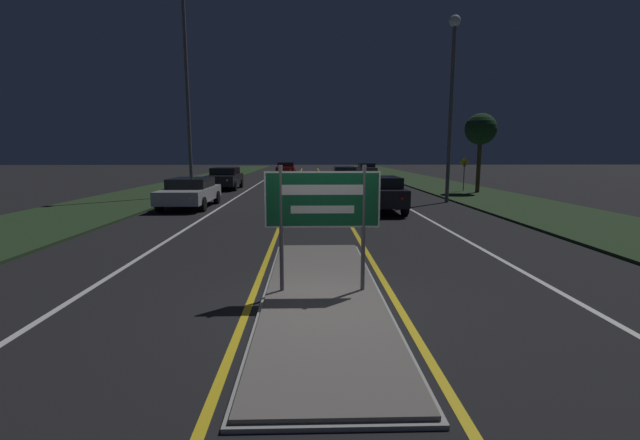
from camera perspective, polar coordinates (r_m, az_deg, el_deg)
ground_plane at (r=7.01m, az=0.46°, el=-11.40°), size 160.00×160.00×0.00m
median_island at (r=7.49m, az=0.32°, el=-9.72°), size 2.03×7.33×0.10m
verge_left at (r=28.24m, az=-20.75°, el=3.53°), size 5.00×100.00×0.08m
verge_right at (r=28.40m, az=18.53°, el=3.67°), size 5.00×100.00×0.08m
centre_line_yellow_left at (r=31.68m, az=-3.32°, el=4.56°), size 0.12×70.00×0.01m
centre_line_yellow_right at (r=31.69m, az=1.04°, el=4.58°), size 0.12×70.00×0.01m
lane_line_white_left at (r=31.91m, az=-8.72°, el=4.50°), size 0.12×70.00×0.01m
lane_line_white_right at (r=31.97m, az=6.44°, el=4.56°), size 0.12×70.00×0.01m
edge_line_white_left at (r=32.42m, az=-14.01°, el=4.41°), size 0.10×70.00×0.01m
edge_line_white_right at (r=32.52m, az=11.69°, el=4.50°), size 0.10×70.00×0.01m
highway_sign at (r=7.14m, az=0.33°, el=2.03°), size 1.93×0.07×2.14m
streetlight_left_near at (r=25.09m, az=-17.46°, el=19.90°), size 0.56×0.56×11.44m
streetlight_right_near at (r=22.23m, az=17.20°, el=17.08°), size 0.53×0.53×8.76m
car_receding_0 at (r=18.03m, az=7.84°, el=3.63°), size 1.89×4.17×1.46m
car_receding_1 at (r=31.62m, az=3.23°, el=5.88°), size 1.87×4.23×1.41m
car_receding_2 at (r=44.60m, az=6.18°, el=6.75°), size 1.85×4.36×1.37m
car_approaching_0 at (r=20.12m, az=-16.93°, el=3.63°), size 2.02×4.54×1.30m
car_approaching_1 at (r=29.48m, az=-12.58°, el=5.51°), size 1.99×4.40×1.44m
car_approaching_2 at (r=43.89m, az=-4.56°, el=6.80°), size 1.96×4.20×1.47m
warning_sign at (r=28.01m, az=18.67°, el=6.23°), size 0.60×0.06×2.05m
roadside_palm_right at (r=27.25m, az=20.64°, el=11.15°), size 1.82×1.82×4.63m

